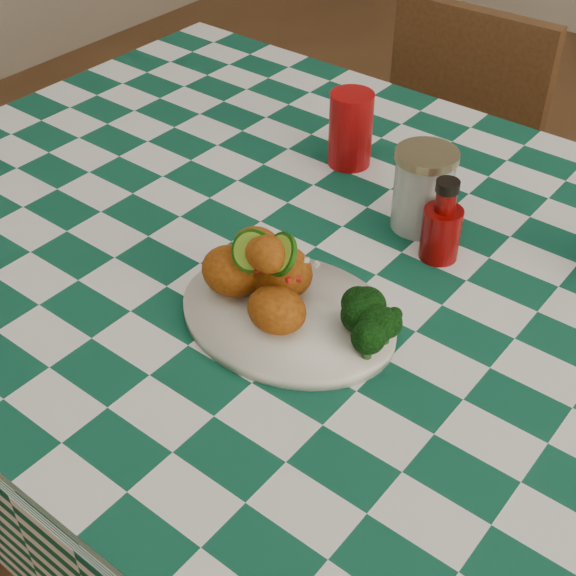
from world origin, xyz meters
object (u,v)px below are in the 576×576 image
Objects in this scene: red_tumbler at (351,129)px; mason_jar at (423,190)px; plate at (288,316)px; ketchup_bottle at (443,220)px; fried_chicken_pile at (273,272)px; dining_table at (360,460)px; wooden_chair_left at (418,208)px.

mason_jar is (0.18, -0.08, -0.00)m from red_tumbler.
plate is 0.26m from ketchup_bottle.
fried_chicken_pile is at bearing -113.03° from ketchup_bottle.
mason_jar reaches higher than dining_table.
plate is 0.06m from fried_chicken_pile.
ketchup_bottle is at bearing -38.90° from mason_jar.
plate is at bearing -102.80° from dining_table.
fried_chicken_pile reaches higher than dining_table.
ketchup_bottle is (0.08, 0.24, 0.05)m from plate.
ketchup_bottle is 1.00× the size of mason_jar.
dining_table is at bearing -116.14° from ketchup_bottle.
red_tumbler reaches higher than fried_chicken_pile.
ketchup_bottle reaches higher than wooden_chair_left.
dining_table is 10.49× the size of fried_chicken_pile.
plate is at bearing 0.00° from fried_chicken_pile.
fried_chicken_pile is 1.29× the size of mason_jar.
fried_chicken_pile reaches higher than plate.
red_tumbler is (-0.14, 0.37, -0.01)m from fried_chicken_pile.
dining_table is 0.49m from fried_chicken_pile.
red_tumbler reaches higher than dining_table.
fried_chicken_pile is at bearing -111.10° from dining_table.
dining_table is at bearing -47.75° from red_tumbler.
red_tumbler is at bearing 132.25° from dining_table.
fried_chicken_pile is (-0.02, 0.00, 0.06)m from plate.
plate is 2.33× the size of mason_jar.
dining_table is 0.47m from mason_jar.
fried_chicken_pile is at bearing -98.09° from mason_jar.
ketchup_bottle is at bearing 66.97° from fried_chicken_pile.
red_tumbler is at bearing 151.64° from ketchup_bottle.
dining_table is 13.58× the size of mason_jar.
plate is 2.31× the size of red_tumbler.
wooden_chair_left is (-0.27, 0.83, -0.38)m from plate.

